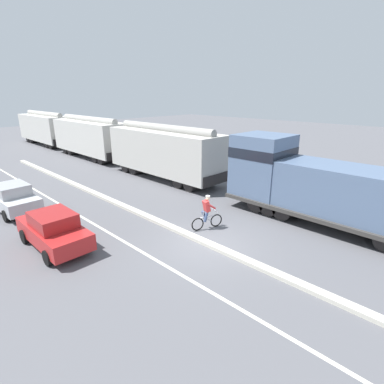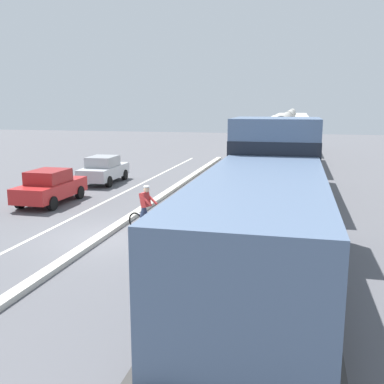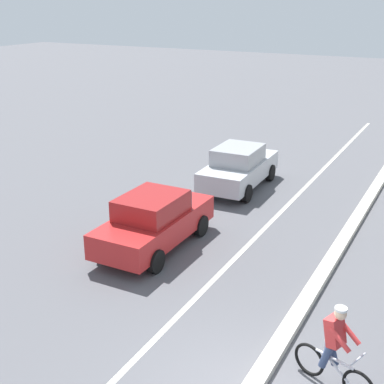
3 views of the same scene
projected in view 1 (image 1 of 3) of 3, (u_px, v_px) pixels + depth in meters
ground_plane at (206, 244)px, 13.28m from camera, size 120.00×120.00×0.00m
median_curb at (128, 208)px, 17.23m from camera, size 0.36×36.00×0.16m
lane_stripe at (90, 222)px, 15.62m from camera, size 0.14×36.00×0.01m
locomotive at (323, 189)px, 14.99m from camera, size 3.10×11.61×4.20m
hopper_car_lead at (164, 152)px, 22.94m from camera, size 2.90×10.60×4.18m
hopper_car_middle at (90, 137)px, 30.61m from camera, size 2.90×10.60×4.18m
hopper_car_trailing at (46, 128)px, 38.29m from camera, size 2.90×10.60×4.18m
parked_car_red at (54, 230)px, 12.84m from camera, size 1.85×4.21×1.62m
parked_car_silver at (13, 198)px, 16.77m from camera, size 1.93×4.25×1.62m
cyclist at (207, 213)px, 14.59m from camera, size 1.63×0.69×1.71m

